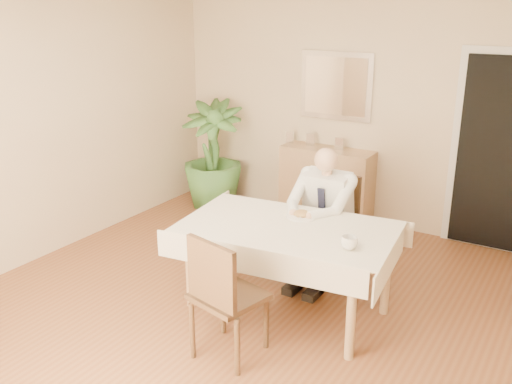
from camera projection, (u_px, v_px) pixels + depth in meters
The scene contains 17 objects.
room at pixel (232, 161), 4.36m from camera, with size 5.00×5.02×2.60m.
doorway at pixel (499, 155), 5.67m from camera, with size 0.96×0.07×2.10m.
mirror at pixel (336, 86), 6.39m from camera, with size 0.86×0.04×0.76m.
dining_table at pixel (288, 236), 4.59m from camera, with size 1.83×1.22×0.75m.
chair_far at pixel (332, 218), 5.35m from camera, with size 0.47×0.47×0.94m.
chair_near at pixel (222, 292), 3.97m from camera, with size 0.54×0.54×0.96m.
seated_man at pixel (320, 211), 5.06m from camera, with size 0.48×0.72×1.24m.
plate at pixel (302, 216), 4.75m from camera, with size 0.26×0.26×0.02m, color white.
food at pixel (302, 214), 4.74m from camera, with size 0.14×0.14×0.06m, color olive.
knife at pixel (303, 217), 4.67m from camera, with size 0.01×0.01×0.13m, color silver.
fork at pixel (294, 216), 4.71m from camera, with size 0.01×0.01×0.13m, color silver.
coffee_mug at pixel (349, 243), 4.13m from camera, with size 0.12×0.12×0.10m, color white.
sideboard at pixel (326, 184), 6.63m from camera, with size 1.07×0.36×0.86m, color tan.
photo_frame_left at pixel (290, 137), 6.74m from camera, with size 0.10×0.02×0.14m, color silver.
photo_frame_center at pixel (310, 140), 6.61m from camera, with size 0.10×0.02×0.14m, color silver.
photo_frame_right at pixel (339, 144), 6.42m from camera, with size 0.10×0.02×0.14m, color silver.
potted_palm at pixel (213, 154), 7.01m from camera, with size 0.74×0.74×1.32m, color #345F28.
Camera 1 is at (2.36, -3.48, 2.48)m, focal length 40.00 mm.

